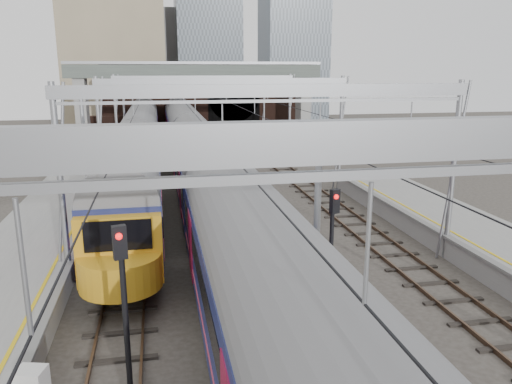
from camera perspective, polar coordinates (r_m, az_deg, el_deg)
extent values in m
plane|color=#38332D|center=(14.92, 9.04, -20.70)|extent=(160.00, 160.00, 0.00)
cube|color=slate|center=(16.21, -23.62, -14.44)|extent=(0.35, 55.00, 0.12)
cube|color=gold|center=(16.30, -25.40, -14.21)|extent=(0.12, 55.00, 0.01)
cube|color=#4C3828|center=(27.83, -15.24, -4.06)|extent=(0.08, 80.00, 0.16)
cube|color=#4C3828|center=(27.76, -12.27, -3.93)|extent=(0.08, 80.00, 0.16)
cube|color=black|center=(27.81, -13.75, -4.15)|extent=(2.40, 80.00, 0.14)
cube|color=#4C3828|center=(27.80, -6.98, -3.68)|extent=(0.08, 80.00, 0.16)
cube|color=#4C3828|center=(27.93, -4.03, -3.53)|extent=(0.08, 80.00, 0.16)
cube|color=black|center=(27.88, -5.50, -3.76)|extent=(2.40, 80.00, 0.14)
cube|color=#4C3828|center=(28.34, 1.12, -3.24)|extent=(0.08, 80.00, 0.16)
cube|color=#4C3828|center=(28.67, 3.93, -3.07)|extent=(0.08, 80.00, 0.16)
cube|color=black|center=(28.52, 2.53, -3.30)|extent=(2.40, 80.00, 0.14)
cube|color=#4C3828|center=(29.41, 8.76, -2.76)|extent=(0.08, 80.00, 0.16)
cube|color=#4C3828|center=(29.92, 11.36, -2.59)|extent=(0.08, 80.00, 0.16)
cube|color=black|center=(29.68, 10.07, -2.81)|extent=(2.40, 80.00, 0.14)
cylinder|color=gray|center=(20.30, -21.37, 0.32)|extent=(0.24, 0.24, 8.00)
cylinder|color=gray|center=(23.65, 21.58, 2.11)|extent=(0.24, 0.24, 8.00)
cube|color=gray|center=(19.99, 1.89, 11.50)|extent=(16.80, 0.28, 0.50)
cylinder|color=gray|center=(33.96, -17.40, 5.75)|extent=(0.24, 0.24, 8.00)
cylinder|color=gray|center=(36.06, 9.63, 6.62)|extent=(0.24, 0.24, 8.00)
cube|color=gray|center=(33.78, -3.57, 12.44)|extent=(16.80, 0.28, 0.50)
cylinder|color=gray|center=(47.82, -15.69, 8.04)|extent=(0.24, 0.24, 8.00)
cylinder|color=gray|center=(49.33, 3.86, 8.68)|extent=(0.24, 0.24, 8.00)
cube|color=gray|center=(47.69, -5.87, 12.80)|extent=(16.80, 0.28, 0.50)
cylinder|color=gray|center=(59.75, -14.85, 9.16)|extent=(0.24, 0.24, 8.00)
cylinder|color=gray|center=(60.97, 0.92, 9.69)|extent=(0.24, 0.24, 8.00)
cube|color=gray|center=(59.64, -6.99, 12.97)|extent=(16.80, 0.28, 0.50)
cube|color=black|center=(26.67, -14.42, 7.14)|extent=(0.03, 80.00, 0.03)
cube|color=black|center=(26.74, -5.77, 7.52)|extent=(0.03, 80.00, 0.03)
cube|color=black|center=(27.41, 2.65, 7.73)|extent=(0.03, 80.00, 0.03)
cube|color=black|center=(28.62, 10.53, 7.77)|extent=(0.03, 80.00, 0.03)
cube|color=black|center=(63.92, -5.37, 10.28)|extent=(26.00, 2.00, 9.00)
cube|color=black|center=(63.43, -2.51, 8.58)|extent=(6.50, 0.10, 5.20)
cylinder|color=black|center=(63.24, -2.53, 10.92)|extent=(6.50, 0.10, 6.50)
cube|color=black|center=(63.09, -16.20, 7.01)|extent=(6.00, 1.50, 3.00)
cube|color=gray|center=(58.18, -19.25, 8.84)|extent=(1.20, 2.50, 8.20)
cube|color=gray|center=(60.08, 5.40, 9.67)|extent=(1.20, 2.50, 8.20)
cube|color=#57625A|center=(57.64, -6.86, 13.54)|extent=(28.00, 3.00, 1.40)
cube|color=gray|center=(57.65, -6.88, 14.43)|extent=(28.00, 3.00, 0.30)
cube|color=tan|center=(77.70, -15.76, 15.26)|extent=(14.00, 12.00, 22.00)
cube|color=#4C5660|center=(84.24, -5.61, 18.95)|extent=(10.00, 10.00, 32.00)
cube|color=gray|center=(91.50, -9.87, 14.02)|extent=(18.00, 14.00, 18.00)
cube|color=black|center=(39.83, -7.32, 2.05)|extent=(2.39, 70.63, 0.70)
cube|color=#161E4F|center=(39.47, -7.41, 4.90)|extent=(3.04, 70.63, 2.71)
cylinder|color=slate|center=(39.28, -7.47, 6.86)|extent=(2.98, 70.13, 2.98)
cube|color=black|center=(39.40, -7.43, 5.52)|extent=(3.06, 69.43, 0.81)
cube|color=#C63E55|center=(39.59, -7.38, 3.82)|extent=(3.06, 69.63, 0.13)
cube|color=black|center=(44.27, -12.91, 3.00)|extent=(2.38, 52.82, 0.70)
cube|color=#161E4F|center=(43.95, -13.06, 5.57)|extent=(3.03, 52.82, 2.71)
cylinder|color=slate|center=(43.78, -13.15, 7.32)|extent=(2.97, 52.32, 2.97)
cube|color=black|center=(43.89, -13.09, 6.13)|extent=(3.05, 51.62, 0.81)
cube|color=#C63E55|center=(44.06, -13.00, 4.59)|extent=(3.05, 51.82, 0.13)
cube|color=#C88C19|center=(18.09, -15.34, -6.58)|extent=(2.97, 0.60, 2.51)
cube|color=black|center=(17.72, -15.50, -4.82)|extent=(2.28, 0.08, 1.08)
cylinder|color=black|center=(13.62, -14.71, -13.33)|extent=(0.15, 0.15, 4.60)
cube|color=black|center=(12.68, -15.31, -5.57)|extent=(0.37, 0.26, 0.86)
sphere|color=red|center=(12.50, -15.40, -4.93)|extent=(0.17, 0.17, 0.17)
cylinder|color=black|center=(17.59, 8.55, -7.00)|extent=(0.15, 0.15, 4.41)
cube|color=black|center=(16.84, 8.99, -1.06)|extent=(0.37, 0.29, 0.83)
sphere|color=red|center=(16.68, 9.15, -0.55)|extent=(0.17, 0.17, 0.17)
cube|color=#1740B2|center=(21.06, -4.33, -9.58)|extent=(1.02, 0.76, 0.11)
cube|color=#1740B2|center=(20.71, -4.53, -10.04)|extent=(0.89, 0.75, 0.09)
cube|color=#1740B2|center=(17.18, 8.68, -15.46)|extent=(0.96, 0.75, 0.10)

